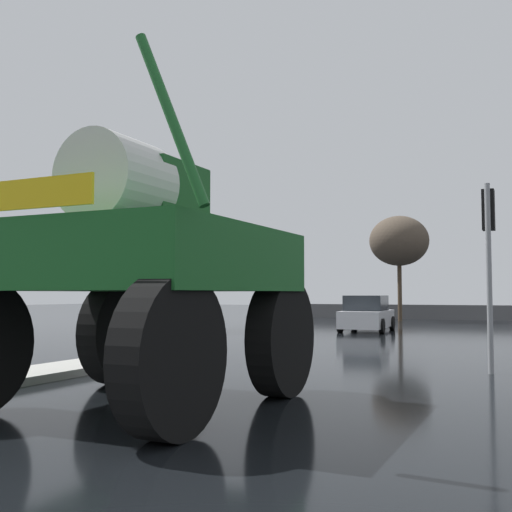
% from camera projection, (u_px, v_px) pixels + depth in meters
% --- Properties ---
extents(ground_plane, '(120.00, 120.00, 0.00)m').
position_uv_depth(ground_plane, '(349.00, 345.00, 19.21)').
color(ground_plane, black).
extents(oversize_sprayer, '(4.26, 5.00, 4.55)m').
position_uv_depth(oversize_sprayer, '(139.00, 270.00, 8.91)').
color(oversize_sprayer, black).
rests_on(oversize_sprayer, ground).
extents(sedan_ahead, '(2.10, 4.21, 1.52)m').
position_uv_depth(sedan_ahead, '(367.00, 314.00, 26.20)').
color(sedan_ahead, silver).
rests_on(sedan_ahead, ground).
extents(traffic_signal_near_left, '(0.24, 0.54, 3.51)m').
position_uv_depth(traffic_signal_near_left, '(132.00, 257.00, 16.28)').
color(traffic_signal_near_left, gray).
rests_on(traffic_signal_near_left, ground).
extents(traffic_signal_near_right, '(0.24, 0.54, 3.84)m').
position_uv_depth(traffic_signal_near_right, '(489.00, 235.00, 12.59)').
color(traffic_signal_near_right, gray).
rests_on(traffic_signal_near_right, ground).
extents(bare_tree_left, '(4.23, 4.23, 7.46)m').
position_uv_depth(bare_tree_left, '(155.00, 206.00, 28.40)').
color(bare_tree_left, '#473828').
rests_on(bare_tree_left, ground).
extents(bare_tree_far_center, '(3.42, 3.42, 6.12)m').
position_uv_depth(bare_tree_far_center, '(399.00, 241.00, 35.92)').
color(bare_tree_far_center, '#473828').
rests_on(bare_tree_far_center, ground).
extents(roadside_barrier, '(25.17, 0.24, 0.90)m').
position_uv_depth(roadside_barrier, '(444.00, 312.00, 37.88)').
color(roadside_barrier, '#59595B').
rests_on(roadside_barrier, ground).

